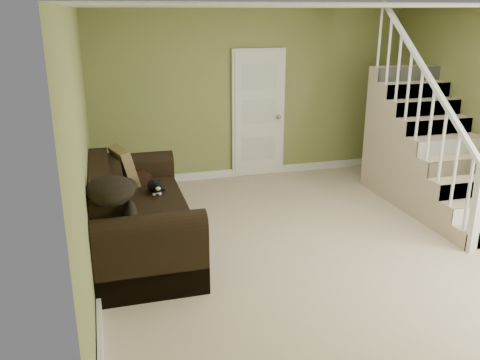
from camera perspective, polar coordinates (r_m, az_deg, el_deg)
floor at (r=5.98m, az=8.92°, el=-7.15°), size 5.00×5.50×0.01m
ceiling at (r=5.40m, az=10.36°, el=18.59°), size 5.00×5.50×0.01m
wall_back at (r=8.07m, az=1.32°, el=9.48°), size 5.00×0.04×2.60m
wall_left at (r=5.05m, az=-17.19°, el=3.14°), size 0.04×5.50×2.60m
baseboard_back at (r=8.33m, az=1.32°, el=1.00°), size 5.00×0.04×0.12m
baseboard_left at (r=5.49m, az=-15.64°, el=-9.41°), size 0.04×5.50×0.12m
door at (r=8.11m, az=2.08°, el=7.41°), size 0.86×0.12×2.02m
staircase at (r=7.51m, az=20.13°, el=2.51°), size 1.00×2.51×2.82m
sofa at (r=5.81m, az=-11.55°, el=-4.16°), size 1.04×2.42×0.96m
side_table at (r=6.62m, az=-12.67°, el=-1.79°), size 0.64×0.64×0.86m
cat at (r=6.04m, az=-9.48°, el=-0.72°), size 0.23×0.46×0.22m
banana at (r=5.22m, az=-8.68°, el=-4.52°), size 0.16×0.18×0.05m
throw_pillow at (r=6.44m, az=-12.89°, el=1.43°), size 0.37×0.54×0.50m
throw_blanket at (r=4.83m, az=-14.40°, el=-1.14°), size 0.54×0.66×0.24m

